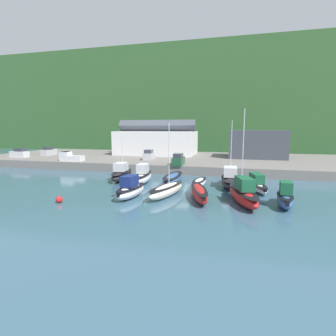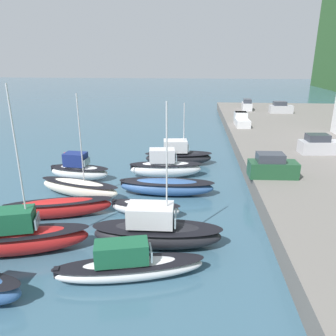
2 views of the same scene
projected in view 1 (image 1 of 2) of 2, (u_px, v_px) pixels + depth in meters
name	position (u px, v px, depth m)	size (l,w,h in m)	color
ground_plane	(180.00, 188.00, 36.40)	(320.00, 320.00, 0.00)	#385B70
hillside_backdrop	(220.00, 107.00, 121.97)	(240.00, 77.76, 36.40)	#335B2D
quay_promenade	(202.00, 161.00, 60.34)	(103.43, 29.80, 1.56)	slate
harbor_clubhouse	(157.00, 142.00, 67.76)	(20.03, 12.03, 8.81)	white
yacht_club_building	(257.00, 144.00, 59.66)	(12.27, 9.01, 6.23)	#3D424C
moored_boat_0	(122.00, 174.00, 41.83)	(3.19, 7.76, 7.00)	black
moored_boat_1	(143.00, 176.00, 39.77)	(2.82, 7.52, 2.96)	white
moored_boat_2	(173.00, 179.00, 39.24)	(2.27, 8.49, 1.46)	#33568E
moored_boat_3	(199.00, 183.00, 37.02)	(2.12, 5.60, 1.18)	white
moored_boat_4	(230.00, 179.00, 37.20)	(2.59, 8.47, 9.36)	black
moored_boat_5	(256.00, 184.00, 35.30)	(3.58, 8.57, 2.28)	silver
moored_boat_6	(130.00, 189.00, 31.30)	(2.67, 6.23, 2.74)	silver
moored_boat_7	(167.00, 190.00, 31.71)	(3.70, 7.85, 8.95)	white
moored_boat_8	(199.00, 193.00, 30.52)	(3.70, 8.24, 1.52)	red
moored_boat_9	(243.00, 194.00, 28.75)	(4.18, 8.73, 10.39)	red
moored_boat_10	(285.00, 197.00, 27.60)	(2.07, 5.37, 2.77)	#33568E
parked_car_0	(149.00, 155.00, 56.49)	(2.15, 4.34, 2.16)	#B7B7BC
parked_car_1	(49.00, 152.00, 65.43)	(1.87, 4.23, 2.16)	#B7B7BC
parked_car_2	(20.00, 153.00, 60.70)	(4.31, 2.08, 2.16)	silver
parked_car_3	(178.00, 160.00, 48.14)	(1.93, 4.25, 2.16)	#1E4C2D
pickup_truck_0	(70.00, 157.00, 54.02)	(4.77, 2.08, 1.90)	silver
mooring_buoy_1	(59.00, 200.00, 29.21)	(0.74, 0.74, 0.74)	red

